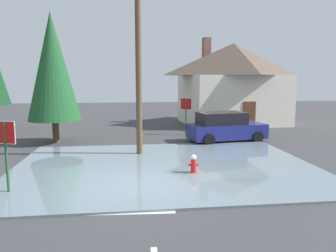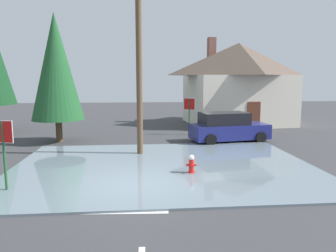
% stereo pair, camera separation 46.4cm
% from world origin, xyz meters
% --- Properties ---
extents(ground_plane, '(80.00, 80.00, 0.10)m').
position_xyz_m(ground_plane, '(0.00, 0.00, -0.05)').
color(ground_plane, '#38383A').
extents(flood_puddle, '(12.29, 8.95, 0.07)m').
position_xyz_m(flood_puddle, '(1.17, 2.19, 0.03)').
color(flood_puddle, slate).
rests_on(flood_puddle, ground).
extents(lane_stop_bar, '(3.83, 0.54, 0.01)m').
position_xyz_m(lane_stop_bar, '(-0.97, -2.17, 0.00)').
color(lane_stop_bar, silver).
rests_on(lane_stop_bar, ground).
extents(stop_sign_near, '(0.70, 0.22, 2.33)m').
position_xyz_m(stop_sign_near, '(-4.13, -0.24, 1.66)').
color(stop_sign_near, '#1E4C28').
rests_on(stop_sign_near, ground).
extents(fire_hydrant, '(0.38, 0.33, 0.76)m').
position_xyz_m(fire_hydrant, '(2.13, 1.11, 0.37)').
color(fire_hydrant, red).
rests_on(fire_hydrant, ground).
extents(utility_pole, '(1.60, 0.28, 10.00)m').
position_xyz_m(utility_pole, '(0.20, 4.56, 5.18)').
color(utility_pole, brown).
rests_on(utility_pole, ground).
extents(stop_sign_far, '(0.69, 0.33, 2.39)m').
position_xyz_m(stop_sign_far, '(3.43, 9.97, 1.71)').
color(stop_sign_far, '#1E4C28').
rests_on(stop_sign_far, ground).
extents(house, '(8.79, 7.31, 6.95)m').
position_xyz_m(house, '(8.12, 14.84, 3.34)').
color(house, silver).
rests_on(house, ground).
extents(parked_car, '(4.70, 2.58, 1.71)m').
position_xyz_m(parked_car, '(5.31, 7.45, 0.81)').
color(parked_car, navy).
rests_on(parked_car, ground).
extents(pine_tree_tall_left, '(2.91, 2.91, 7.28)m').
position_xyz_m(pine_tree_tall_left, '(-4.43, 8.18, 4.28)').
color(pine_tree_tall_left, '#4C3823').
rests_on(pine_tree_tall_left, ground).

